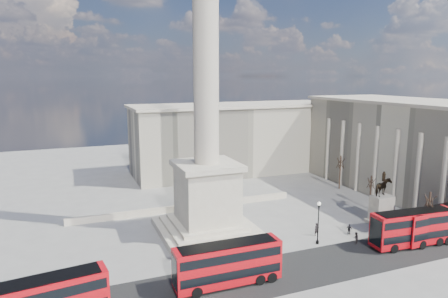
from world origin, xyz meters
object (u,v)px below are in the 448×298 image
red_bus_d (437,224)px  victorian_lamp (318,219)px  nelsons_column (207,148)px  red_bus_c (414,228)px  red_bus_b (228,263)px  pedestrian_crossing (349,229)px  pedestrian_walking (317,229)px  equestrian_statue (382,205)px  pedestrian_standing (356,238)px

red_bus_d → victorian_lamp: victorian_lamp is taller
nelsons_column → red_bus_c: nelsons_column is taller
nelsons_column → red_bus_c: size_ratio=3.99×
red_bus_b → pedestrian_crossing: bearing=17.9°
red_bus_d → pedestrian_walking: size_ratio=6.34×
victorian_lamp → pedestrian_walking: (1.61, 2.53, -2.65)m
equestrian_statue → victorian_lamp: bearing=-167.7°
victorian_lamp → pedestrian_crossing: 7.12m
victorian_lamp → pedestrian_crossing: victorian_lamp is taller
equestrian_statue → pedestrian_walking: bearing=-177.5°
pedestrian_standing → red_bus_c: bearing=114.0°
nelsons_column → pedestrian_walking: size_ratio=25.83×
red_bus_c → nelsons_column: bearing=154.0°
victorian_lamp → equestrian_statue: (14.16, 3.08, -0.65)m
red_bus_c → pedestrian_walking: size_ratio=6.48×
equestrian_statue → pedestrian_walking: size_ratio=4.40×
red_bus_c → pedestrian_walking: 13.11m
red_bus_d → pedestrian_standing: bearing=161.5°
nelsons_column → equestrian_statue: (27.20, -6.43, -9.95)m
victorian_lamp → pedestrian_crossing: size_ratio=3.92×
pedestrian_standing → pedestrian_crossing: bearing=-154.8°
red_bus_b → red_bus_c: (27.84, 0.39, 0.02)m
nelsons_column → red_bus_c: bearing=-30.7°
red_bus_c → pedestrian_standing: bearing=159.0°
nelsons_column → victorian_lamp: size_ratio=8.13×
red_bus_d → pedestrian_crossing: (-9.86, 6.53, -1.80)m
pedestrian_crossing → red_bus_c: bearing=-168.4°
red_bus_d → pedestrian_crossing: size_ratio=7.83×
red_bus_d → pedestrian_walking: red_bus_d is taller
red_bus_b → pedestrian_standing: (20.86, 3.74, -1.74)m
equestrian_statue → pedestrian_crossing: (-7.73, -1.89, -2.18)m
equestrian_statue → pedestrian_crossing: size_ratio=5.44×
nelsons_column → red_bus_b: bearing=-100.5°
red_bus_c → pedestrian_crossing: bearing=135.0°
red_bus_d → pedestrian_crossing: bearing=144.5°
red_bus_b → pedestrian_crossing: red_bus_b is taller
red_bus_c → pedestrian_crossing: 8.75m
red_bus_c → red_bus_d: red_bus_c is taller
red_bus_b → pedestrian_walking: red_bus_b is taller
nelsons_column → victorian_lamp: 18.64m
pedestrian_standing → nelsons_column: bearing=-72.9°
red_bus_b → victorian_lamp: (15.88, 5.73, 1.01)m
equestrian_statue → pedestrian_standing: (-9.17, -5.07, -2.10)m
nelsons_column → pedestrian_walking: 20.16m
red_bus_d → equestrian_statue: size_ratio=1.44×
red_bus_c → victorian_lamp: size_ratio=2.04×
pedestrian_walking → pedestrian_crossing: size_ratio=1.23×
victorian_lamp → pedestrian_crossing: (6.43, 1.19, -2.83)m
pedestrian_crossing → red_bus_d: bearing=-152.2°
nelsons_column → red_bus_b: 18.62m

